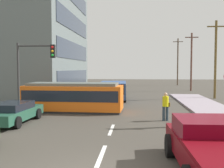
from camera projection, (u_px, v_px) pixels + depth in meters
The scene contains 17 objects.
ground_plane at pixel (117, 116), 17.42m from camera, with size 120.00×120.00×0.00m, color #433E37.
lane_stripe_1 at pixel (101, 155), 9.46m from camera, with size 0.16×2.40×0.01m, color silver.
lane_stripe_2 at pixel (111, 130), 13.44m from camera, with size 0.16×2.40×0.01m, color silver.
lane_stripe_3 at pixel (122, 101), 24.94m from camera, with size 0.16×2.40×0.01m, color silver.
lane_stripe_4 at pixel (125, 95), 30.90m from camera, with size 0.16×2.40×0.01m, color silver.
corner_building at pixel (12, 0), 31.38m from camera, with size 14.99×16.83×22.40m.
streetcar_tram at pixel (74, 97), 19.19m from camera, with size 7.10×2.77×2.07m.
city_bus at pixel (113, 90), 25.99m from camera, with size 2.72×5.66×1.78m.
pedestrian_crossing at pixel (166, 105), 15.74m from camera, with size 0.48×0.36×1.67m.
pickup_truck_parked at pixel (213, 147), 7.76m from camera, with size 2.39×5.05×1.55m.
parked_sedan_mid at pixel (13, 112), 15.05m from camera, with size 2.08×4.58×1.19m.
parked_sedan_far at pixel (59, 97), 23.35m from camera, with size 2.08×4.24×1.19m.
parked_sedan_furthest at pixel (75, 91), 29.07m from camera, with size 2.07×4.47×1.19m.
traffic_light_mast at pixel (33, 65), 16.92m from camera, with size 2.51×0.33×4.73m.
utility_pole_mid at pixel (216, 58), 27.26m from camera, with size 1.80×0.24×7.97m.
utility_pole_far at pixel (191, 61), 36.71m from camera, with size 1.80×0.24×7.98m.
utility_pole_distant at pixel (178, 61), 49.30m from camera, with size 1.80×0.24×8.64m.
Camera 1 is at (1.20, -7.23, 3.09)m, focal length 42.69 mm.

